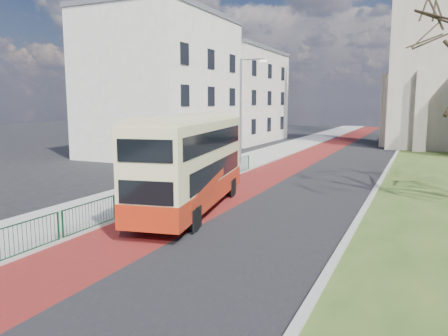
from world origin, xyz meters
The scene contains 11 objects.
ground centered at (0.00, 0.00, 0.00)m, with size 160.00×160.00×0.00m, color black.
road_carriageway centered at (1.50, 20.00, 0.01)m, with size 9.00×120.00×0.01m, color black.
bus_lane centered at (-1.20, 20.00, 0.01)m, with size 3.40×120.00×0.01m, color #591414.
pavement_west centered at (-5.00, 20.00, 0.06)m, with size 4.00×120.00×0.12m, color gray.
kerb_west centered at (-3.00, 20.00, 0.07)m, with size 0.25×120.00×0.13m, color #999993.
kerb_east centered at (6.10, 22.00, 0.07)m, with size 0.25×80.00×0.13m, color #999993.
pedestrian_railing centered at (-2.95, 4.00, 0.55)m, with size 0.07×24.00×1.12m.
street_block_near centered at (-14.00, 22.00, 6.51)m, with size 10.30×14.30×13.00m.
street_block_far centered at (-14.00, 38.00, 5.76)m, with size 10.30×16.30×11.50m.
streetlamp centered at (-4.35, 18.00, 4.59)m, with size 2.13×0.18×8.00m.
bus centered at (-0.95, 3.74, 2.39)m, with size 4.18×10.28×4.19m.
Camera 1 is at (8.32, -13.08, 4.81)m, focal length 35.00 mm.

